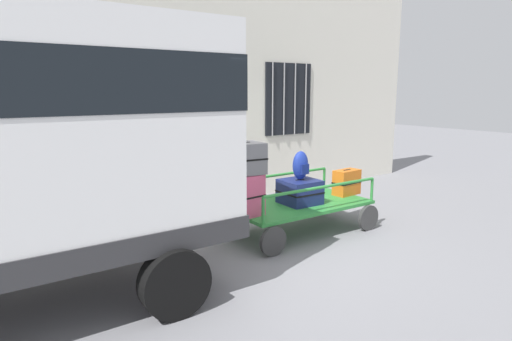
{
  "coord_description": "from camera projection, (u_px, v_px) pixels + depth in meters",
  "views": [
    {
      "loc": [
        -3.48,
        -4.88,
        2.19
      ],
      "look_at": [
        -0.03,
        0.09,
        1.06
      ],
      "focal_mm": 30.24,
      "sensor_mm": 36.0,
      "label": 1
    }
  ],
  "objects": [
    {
      "name": "suitcase_left_bottom",
      "position": [
        243.0,
        194.0,
        6.08
      ],
      "size": [
        0.44,
        0.57,
        0.59
      ],
      "color": "#CC4C72",
      "rests_on": "luggage_cart"
    },
    {
      "name": "suitcase_midleft_bottom",
      "position": [
        300.0,
        192.0,
        6.66
      ],
      "size": [
        0.57,
        0.56,
        0.38
      ],
      "color": "navy",
      "rests_on": "luggage_cart"
    },
    {
      "name": "building_wall",
      "position": [
        182.0,
        73.0,
        7.87
      ],
      "size": [
        12.0,
        0.38,
        5.0
      ],
      "color": "silver",
      "rests_on": "ground"
    },
    {
      "name": "backpack",
      "position": [
        301.0,
        166.0,
        6.57
      ],
      "size": [
        0.27,
        0.22,
        0.44
      ],
      "color": "navy",
      "rests_on": "suitcase_midleft_bottom"
    },
    {
      "name": "ground_plane",
      "position": [
        261.0,
        242.0,
        6.3
      ],
      "size": [
        40.0,
        40.0,
        0.0
      ],
      "primitive_type": "plane",
      "color": "gray"
    },
    {
      "name": "suitcase_left_middle",
      "position": [
        244.0,
        158.0,
        5.96
      ],
      "size": [
        0.55,
        0.5,
        0.44
      ],
      "color": "slate",
      "rests_on": "suitcase_left_bottom"
    },
    {
      "name": "suitcase_center_bottom",
      "position": [
        347.0,
        182.0,
        7.22
      ],
      "size": [
        0.49,
        0.29,
        0.43
      ],
      "color": "orange",
      "rests_on": "luggage_cart"
    },
    {
      "name": "cart_railing",
      "position": [
        299.0,
        183.0,
        6.66
      ],
      "size": [
        2.18,
        1.13,
        0.38
      ],
      "color": "#2D8438",
      "rests_on": "luggage_cart"
    },
    {
      "name": "luggage_cart",
      "position": [
        298.0,
        208.0,
        6.73
      ],
      "size": [
        2.29,
        1.27,
        0.46
      ],
      "color": "#2D8438",
      "rests_on": "ground"
    }
  ]
}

